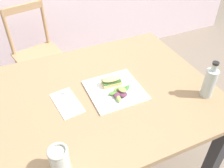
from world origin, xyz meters
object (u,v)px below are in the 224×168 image
Objects in this scene: mason_jar_iced_tea at (60,161)px; bottle_cold_brew at (209,84)px; dining_table at (106,106)px; chair_wooden_far at (38,54)px; sandwich_half_front at (112,81)px; fork_on_napkin at (66,100)px; plate_lunch at (115,90)px.

bottle_cold_brew is at bearing 7.75° from mason_jar_iced_tea.
chair_wooden_far is (-0.24, 1.03, -0.17)m from dining_table.
sandwich_half_front is 0.90× the size of mason_jar_iced_tea.
chair_wooden_far is at bearing 90.40° from fork_on_napkin.
sandwich_half_front is at bearing 2.83° from fork_on_napkin.
mason_jar_iced_tea is at bearing -172.25° from bottle_cold_brew.
chair_wooden_far reaches higher than dining_table.
chair_wooden_far is 1.46m from mason_jar_iced_tea.
dining_table is 0.17m from sandwich_half_front.
plate_lunch is 0.28m from fork_on_napkin.
bottle_cold_brew is (0.45, -0.24, 0.07)m from plate_lunch.
bottle_cold_brew reaches higher than mason_jar_iced_tea.
fork_on_napkin is 0.41m from mason_jar_iced_tea.
mason_jar_iced_tea is at bearing -138.82° from plate_lunch.
bottle_cold_brew is at bearing -27.55° from dining_table.
dining_table is 10.40× the size of sandwich_half_front.
mason_jar_iced_tea reaches higher than sandwich_half_front.
dining_table is 0.55m from mason_jar_iced_tea.
bottle_cold_brew is (0.72, -0.27, 0.07)m from fork_on_napkin.
sandwich_half_front is 0.57m from mason_jar_iced_tea.
bottle_cold_brew is at bearing -32.61° from sandwich_half_front.
fork_on_napkin is at bearing 159.45° from bottle_cold_brew.
plate_lunch is 1.36× the size of bottle_cold_brew.
dining_table is 1.39× the size of chair_wooden_far.
sandwich_half_front is at bearing -74.20° from chair_wooden_far.
sandwich_half_front reaches higher than dining_table.
plate_lunch reaches higher than dining_table.
mason_jar_iced_tea is (-0.13, -0.39, 0.05)m from fork_on_napkin.
bottle_cold_brew reaches higher than dining_table.
chair_wooden_far reaches higher than plate_lunch.
bottle_cold_brew reaches higher than plate_lunch.
dining_table is at bearing 152.45° from bottle_cold_brew.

